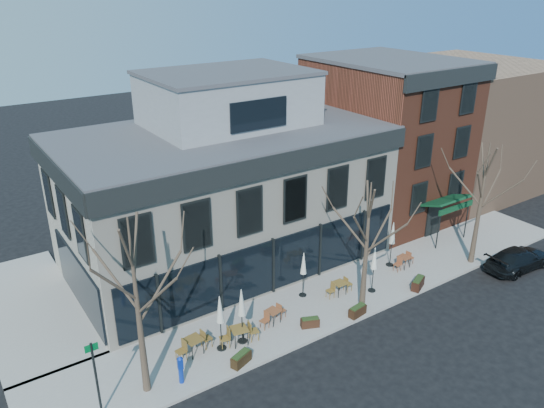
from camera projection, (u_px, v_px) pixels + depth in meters
ground at (272, 295)px, 29.08m from camera, size 120.00×120.00×0.00m
sidewalk_front at (343, 293)px, 29.09m from camera, size 33.50×4.70×0.15m
sidewalk_side at (31, 308)px, 27.80m from camera, size 4.50×12.00×0.15m
corner_building at (225, 187)px, 31.14m from camera, size 18.39×10.39×11.10m
red_brick_building at (385, 138)px, 37.40m from camera, size 8.20×11.78×11.18m
bg_building at (462, 124)px, 43.60m from camera, size 12.00×12.00×10.00m
tree_corner at (138, 306)px, 20.59m from camera, size 3.93×3.98×7.92m
tree_mid at (367, 247)px, 26.19m from camera, size 3.50×3.55×7.04m
tree_right at (481, 203)px, 30.75m from camera, size 3.72×3.77×7.48m
sign_pole at (96, 375)px, 20.17m from camera, size 0.50×0.10×3.40m
parked_sedan at (518, 259)px, 31.50m from camera, size 4.69×2.10×1.34m
call_box at (181, 369)px, 22.28m from camera, size 0.27×0.27×1.36m
cafe_set_0 at (194, 344)px, 24.11m from camera, size 1.92×0.85×0.99m
cafe_set_1 at (239, 334)px, 24.78m from camera, size 1.98×0.91×1.02m
cafe_set_2 at (273, 315)px, 26.32m from camera, size 1.70×0.80×0.87m
cafe_set_3 at (339, 287)px, 28.73m from camera, size 1.67×0.68×0.88m
cafe_set_5 at (404, 261)px, 31.42m from camera, size 1.71×0.76×0.88m
umbrella_0 at (220, 312)px, 23.84m from camera, size 0.46×0.46×2.85m
umbrella_1 at (242, 305)px, 24.31m from camera, size 0.46×0.46×2.88m
umbrella_2 at (303, 266)px, 28.06m from camera, size 0.42×0.42×2.61m
umbrella_3 at (374, 261)px, 28.46m from camera, size 0.43×0.43×2.69m
umbrella_4 at (392, 235)px, 31.05m from camera, size 0.45×0.45×2.83m
planter_0 at (241, 358)px, 23.54m from camera, size 1.11×0.73×0.58m
planter_1 at (310, 322)px, 26.08m from camera, size 0.99×0.69×0.51m
planter_2 at (358, 311)px, 26.96m from camera, size 1.05×0.55×0.56m
planter_3 at (418, 283)px, 29.36m from camera, size 1.18×0.86×0.62m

